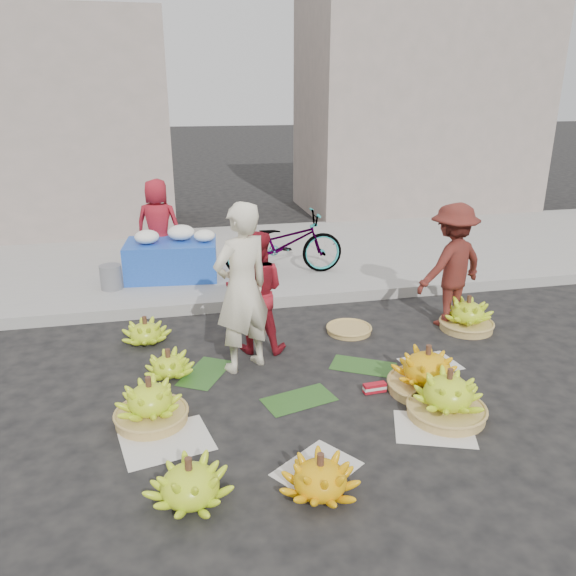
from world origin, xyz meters
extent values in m
plane|color=black|center=(0.00, 0.00, 0.00)|extent=(80.00, 80.00, 0.00)
cube|color=gray|center=(0.00, 2.20, 0.07)|extent=(40.00, 0.25, 0.15)
cube|color=gray|center=(0.00, 4.30, 0.06)|extent=(40.00, 4.00, 0.12)
cube|color=gray|center=(-4.00, 7.20, 2.00)|extent=(6.00, 3.00, 4.00)
cube|color=gray|center=(4.50, 7.70, 2.50)|extent=(5.00, 3.00, 5.00)
cylinder|color=#A78546|center=(-1.42, -0.27, 0.04)|extent=(0.61, 0.61, 0.09)
cylinder|color=#45281B|center=(-1.42, -0.27, 0.37)|extent=(0.05, 0.05, 0.12)
cylinder|color=#45281B|center=(-1.15, -1.35, 0.30)|extent=(0.05, 0.05, 0.12)
cylinder|color=#45281B|center=(-0.25, -1.47, 0.28)|extent=(0.05, 0.05, 0.12)
cylinder|color=#A78546|center=(1.09, -0.74, 0.04)|extent=(0.67, 0.67, 0.09)
cylinder|color=#45281B|center=(1.09, -0.74, 0.40)|extent=(0.05, 0.05, 0.12)
cylinder|color=#A78546|center=(1.10, -0.29, 0.04)|extent=(0.70, 0.70, 0.09)
cylinder|color=#45281B|center=(1.10, -0.29, 0.41)|extent=(0.05, 0.05, 0.12)
cylinder|color=#A78546|center=(2.21, 0.93, 0.04)|extent=(0.61, 0.61, 0.09)
cylinder|color=#45281B|center=(2.21, 0.93, 0.37)|extent=(0.05, 0.05, 0.12)
cylinder|color=#45281B|center=(-1.25, 0.53, 0.23)|extent=(0.05, 0.05, 0.12)
cylinder|color=#45281B|center=(-1.49, 1.37, 0.26)|extent=(0.05, 0.05, 0.12)
cylinder|color=#A78546|center=(0.83, 1.15, 0.03)|extent=(0.62, 0.62, 0.06)
cube|color=#A9121F|center=(0.62, -0.22, 0.05)|extent=(0.22, 0.08, 0.09)
imported|color=#EBE2C6|center=(-0.50, 0.55, 0.86)|extent=(0.74, 0.65, 1.71)
imported|color=#A81924|center=(-0.31, 0.94, 0.67)|extent=(0.76, 0.67, 1.33)
imported|color=maroon|center=(2.06, 1.15, 0.74)|extent=(1.09, 0.85, 1.48)
cube|color=#1B45B1|center=(-1.14, 3.31, 0.38)|extent=(1.34, 0.91, 0.53)
ellipsoid|color=white|center=(-1.46, 3.26, 0.74)|extent=(0.34, 0.34, 0.19)
ellipsoid|color=white|center=(-0.98, 3.36, 0.75)|extent=(0.38, 0.38, 0.21)
ellipsoid|color=white|center=(-0.66, 3.21, 0.73)|extent=(0.30, 0.30, 0.16)
cylinder|color=slate|center=(-1.96, 2.98, 0.29)|extent=(0.29, 0.29, 0.33)
imported|color=#A81924|center=(-1.30, 3.75, 0.80)|extent=(0.75, 0.59, 1.36)
imported|color=gray|center=(0.46, 3.13, 0.58)|extent=(0.65, 1.75, 0.91)
camera|label=1|loc=(-1.17, -4.58, 2.70)|focal=35.00mm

